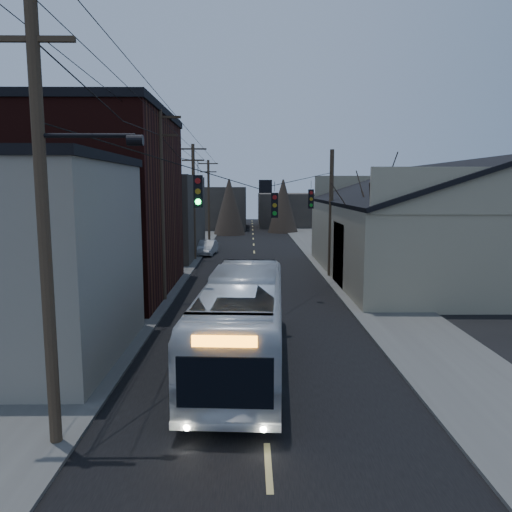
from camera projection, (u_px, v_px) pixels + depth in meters
The scene contains 13 objects.
road_surface at pixel (255, 266), 38.64m from camera, with size 9.00×110.00×0.02m, color black.
sidewalk_left at pixel (171, 265), 38.55m from camera, with size 4.00×110.00×0.12m, color #474744.
sidewalk_right at pixel (339, 265), 38.71m from camera, with size 4.00×110.00×0.12m, color #474744.
building_clapboard at pixel (2, 262), 17.25m from camera, with size 8.00×8.00×7.00m, color gray.
building_brick at pixel (79, 206), 27.92m from camera, with size 10.00×12.00×10.00m, color black.
building_left_far at pixel (147, 216), 43.98m from camera, with size 9.00×14.00×7.00m, color #342F2A.
warehouse at pixel (449, 237), 33.47m from camera, with size 16.16×20.60×7.73m.
building_far_left at pixel (212, 208), 72.81m from camera, with size 10.00×12.00×6.00m, color #342F2A.
building_far_right at pixel (297, 210), 77.99m from camera, with size 12.00×14.00×5.00m, color #342F2A.
bare_tree at pixel (371, 231), 28.32m from camera, with size 0.40×0.40×7.20m, color black.
utility_lines at pixel (208, 204), 32.11m from camera, with size 11.24×45.28×10.50m.
bus at pixel (242, 321), 16.98m from camera, with size 2.62×11.20×3.12m, color silver.
parked_car at pixel (207, 248), 44.72m from camera, with size 1.38×3.97×1.31m, color #A4A8AC.
Camera 1 is at (-0.40, -8.16, 6.10)m, focal length 35.00 mm.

